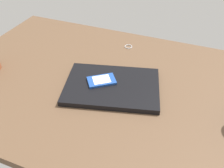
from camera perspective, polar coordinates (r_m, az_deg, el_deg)
name	(u,v)px	position (r cm, az deg, el deg)	size (l,w,h in cm)	color
desk_surface	(103,84)	(89.70, -2.22, -0.10)	(120.00, 80.00, 3.00)	brown
laptop_closed	(112,86)	(84.97, 0.00, -0.53)	(33.05, 22.61, 1.95)	black
cell_phone_on_laptop	(102,80)	(85.35, -2.52, 0.85)	(11.50, 10.73, 0.94)	#1E479E
key_ring	(128,47)	(109.34, 3.94, 8.92)	(3.43, 3.43, 0.36)	silver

